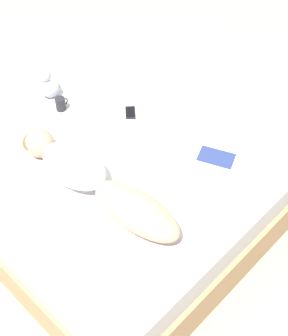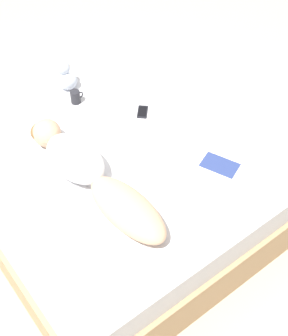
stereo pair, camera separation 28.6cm
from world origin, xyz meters
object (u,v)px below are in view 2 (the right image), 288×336
(open_magazine, at_px, (213,176))
(cell_phone, at_px, (142,112))
(coffee_mug, at_px, (76,97))
(person, at_px, (89,172))

(open_magazine, relative_size, cell_phone, 3.74)
(coffee_mug, bearing_deg, open_magazine, -76.13)
(person, relative_size, coffee_mug, 12.10)
(open_magazine, xyz_separation_m, cell_phone, (0.03, 0.75, 0.00))
(open_magazine, distance_m, cell_phone, 0.75)
(coffee_mug, distance_m, cell_phone, 0.50)
(open_magazine, distance_m, coffee_mug, 1.17)
(coffee_mug, xyz_separation_m, cell_phone, (0.31, -0.38, -0.05))
(person, height_order, open_magazine, person)
(person, height_order, coffee_mug, person)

